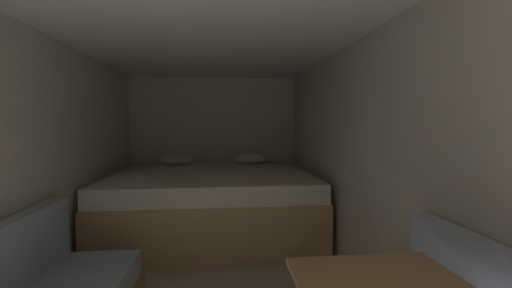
% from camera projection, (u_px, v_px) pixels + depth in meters
% --- Properties ---
extents(wall_back, '(2.64, 0.05, 2.10)m').
position_uv_depth(wall_back, '(214.00, 145.00, 5.03)').
color(wall_back, beige).
rests_on(wall_back, ground).
extents(wall_left, '(0.05, 5.36, 2.10)m').
position_uv_depth(wall_left, '(16.00, 173.00, 2.21)').
color(wall_left, beige).
rests_on(wall_left, ground).
extents(wall_right, '(0.05, 5.36, 2.10)m').
position_uv_depth(wall_right, '(374.00, 167.00, 2.49)').
color(wall_right, beige).
rests_on(wall_right, ground).
extents(ceiling_slab, '(2.64, 5.36, 0.05)m').
position_uv_depth(ceiling_slab, '(204.00, 20.00, 2.28)').
color(ceiling_slab, white).
rests_on(ceiling_slab, wall_left).
extents(bed, '(2.42, 1.97, 0.94)m').
position_uv_depth(bed, '(213.00, 203.00, 4.03)').
color(bed, tan).
rests_on(bed, ground).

